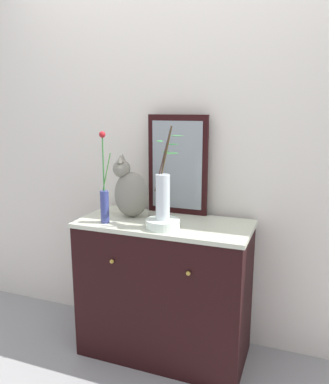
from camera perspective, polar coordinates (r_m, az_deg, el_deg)
ground_plane at (r=2.64m, az=0.00°, el=-22.48°), size 6.00×6.00×0.00m
wall_back at (r=2.47m, az=2.59°, el=7.48°), size 4.40×0.08×2.60m
sideboard at (r=2.42m, az=-0.00°, el=-14.15°), size 1.02×0.49×0.85m
mirror_leaning at (r=2.40m, az=1.95°, el=4.03°), size 0.38×0.03×0.62m
cat_sitting at (r=2.35m, az=-5.06°, el=0.11°), size 0.38×0.20×0.39m
vase_slim_green at (r=2.24m, az=-8.90°, el=-1.03°), size 0.07×0.05×0.53m
bowl_porcelain at (r=2.14m, az=-0.25°, el=-4.74°), size 0.19×0.19×0.05m
vase_glass_clear at (r=2.10m, az=-0.21°, el=-0.25°), size 0.17×0.16×0.52m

